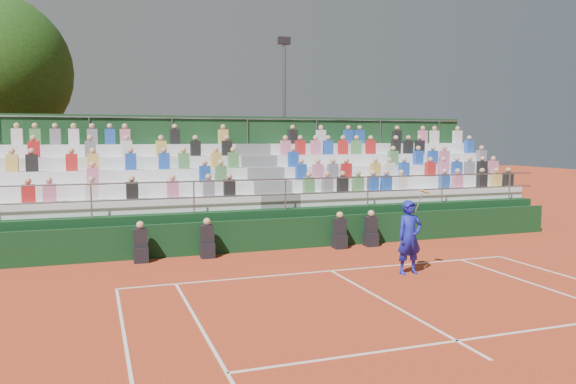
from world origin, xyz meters
name	(u,v)px	position (x,y,z in m)	size (l,w,h in m)	color
ground	(331,271)	(0.00, 0.00, 0.00)	(90.00, 90.00, 0.00)	#C04020
courtside_wall	(291,233)	(0.00, 3.20, 0.50)	(20.00, 0.15, 1.00)	black
line_officials	(270,238)	(-0.85, 2.75, 0.48)	(7.73, 0.40, 1.19)	black
grandstand	(263,204)	(0.02, 6.44, 1.08)	(20.00, 5.20, 4.40)	black
tennis_player	(410,237)	(1.81, -0.93, 0.97)	(0.89, 0.47, 2.22)	#161DA9
floodlight_mast	(284,110)	(3.09, 12.93, 4.89)	(0.60, 0.25, 8.43)	gray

